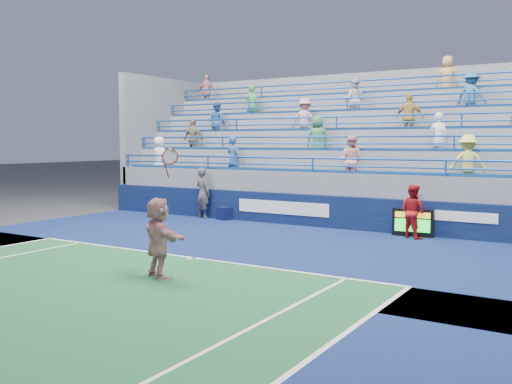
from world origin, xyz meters
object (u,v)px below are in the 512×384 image
Objects in this scene: tennis_player at (159,237)px; ball_girl at (413,211)px; serve_speed_board at (413,223)px; judge_chair at (225,212)px; line_judge at (203,193)px.

ball_girl is (3.15, 7.86, -0.05)m from tennis_player.
ball_girl is at bearing 68.19° from tennis_player.
serve_speed_board is 7.09m from judge_chair.
tennis_player is 1.70× the size of ball_girl.
serve_speed_board is 1.43× the size of judge_chair.
tennis_player reaches higher than line_judge.
judge_chair is at bearing -158.92° from line_judge.
serve_speed_board is 0.64× the size of line_judge.
tennis_player reaches higher than serve_speed_board.
line_judge is at bearing 22.59° from ball_girl.
tennis_player is at bearing -64.10° from judge_chair.
judge_chair is at bearing 178.89° from serve_speed_board.
tennis_player is at bearing 138.28° from line_judge.
tennis_player reaches higher than ball_girl.
judge_chair is at bearing 115.90° from tennis_player.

